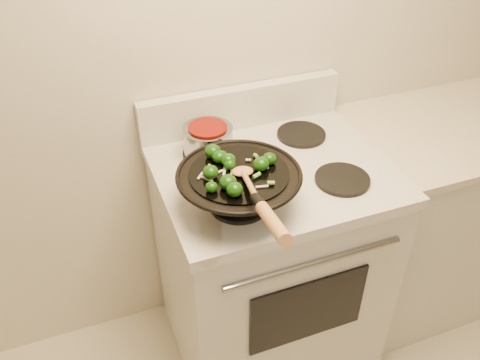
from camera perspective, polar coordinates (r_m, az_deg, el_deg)
name	(u,v)px	position (r m, az deg, el deg)	size (l,w,h in m)	color
stove	(268,261)	(2.02, 3.19, -9.06)	(0.78, 0.67, 1.08)	silver
counter_unit	(429,213)	(2.40, 20.45, -3.54)	(0.87, 0.62, 0.91)	silver
wok	(239,187)	(1.50, -0.07, -0.79)	(0.37, 0.62, 0.25)	black
stirfry	(231,167)	(1.47, -1.06, 1.46)	(0.25, 0.25, 0.04)	#103708
wooden_spoon	(248,182)	(1.40, 0.91, -0.22)	(0.08, 0.29, 0.07)	#AA7743
saucepan	(208,140)	(1.75, -3.58, 4.52)	(0.17, 0.28, 0.10)	gray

